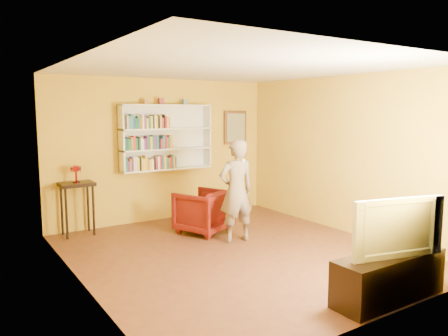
# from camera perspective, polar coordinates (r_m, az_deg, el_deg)

# --- Properties ---
(room_shell) EXTENTS (5.30, 5.80, 2.88)m
(room_shell) POSITION_cam_1_polar(r_m,az_deg,el_deg) (6.36, 1.74, -2.29)
(room_shell) COLOR #4F2A19
(room_shell) RESTS_ON ground
(bookshelf) EXTENTS (1.80, 0.29, 1.23)m
(bookshelf) POSITION_cam_1_polar(r_m,az_deg,el_deg) (8.38, -7.69, 3.97)
(bookshelf) COLOR white
(bookshelf) RESTS_ON room_shell
(books_row_lower) EXTENTS (1.00, 0.19, 0.27)m
(books_row_lower) POSITION_cam_1_polar(r_m,az_deg,el_deg) (8.18, -9.55, 0.60)
(books_row_lower) COLOR #216279
(books_row_lower) RESTS_ON bookshelf
(books_row_middle) EXTENTS (0.92, 0.19, 0.26)m
(books_row_middle) POSITION_cam_1_polar(r_m,az_deg,el_deg) (8.13, -9.88, 3.23)
(books_row_middle) COLOR #186C2B
(books_row_middle) RESTS_ON bookshelf
(books_row_upper) EXTENTS (0.88, 0.19, 0.27)m
(books_row_upper) POSITION_cam_1_polar(r_m,az_deg,el_deg) (8.10, -10.11, 5.90)
(books_row_upper) COLOR black
(books_row_upper) RESTS_ON bookshelf
(ornament_left) EXTENTS (0.07, 0.07, 0.10)m
(ornament_left) POSITION_cam_1_polar(r_m,az_deg,el_deg) (8.15, -10.18, 8.55)
(ornament_left) COLOR #A56D2F
(ornament_left) RESTS_ON bookshelf
(ornament_centre) EXTENTS (0.09, 0.09, 0.12)m
(ornament_centre) POSITION_cam_1_polar(r_m,az_deg,el_deg) (8.27, -8.24, 8.63)
(ornament_centre) COLOR maroon
(ornament_centre) RESTS_ON bookshelf
(ornament_right) EXTENTS (0.08, 0.08, 0.10)m
(ornament_right) POSITION_cam_1_polar(r_m,az_deg,el_deg) (8.49, -5.19, 8.59)
(ornament_right) COLOR slate
(ornament_right) RESTS_ON bookshelf
(framed_painting) EXTENTS (0.55, 0.05, 0.70)m
(framed_painting) POSITION_cam_1_polar(r_m,az_deg,el_deg) (9.24, 1.49, 5.32)
(framed_painting) COLOR #5A3519
(framed_painting) RESTS_ON room_shell
(console_table) EXTENTS (0.55, 0.42, 0.91)m
(console_table) POSITION_cam_1_polar(r_m,az_deg,el_deg) (7.75, -18.67, -2.93)
(console_table) COLOR black
(console_table) RESTS_ON ground
(ruby_lustre) EXTENTS (0.18, 0.18, 0.29)m
(ruby_lustre) POSITION_cam_1_polar(r_m,az_deg,el_deg) (7.69, -18.78, -0.26)
(ruby_lustre) COLOR #990D0F
(ruby_lustre) RESTS_ON console_table
(armchair) EXTENTS (1.04, 1.06, 0.74)m
(armchair) POSITION_cam_1_polar(r_m,az_deg,el_deg) (7.58, -2.70, -5.68)
(armchair) COLOR #4A0505
(armchair) RESTS_ON ground
(person) EXTENTS (0.64, 0.46, 1.65)m
(person) POSITION_cam_1_polar(r_m,az_deg,el_deg) (6.98, 1.62, -3.01)
(person) COLOR #746455
(person) RESTS_ON ground
(game_remote) EXTENTS (0.04, 0.15, 0.04)m
(game_remote) POSITION_cam_1_polar(r_m,az_deg,el_deg) (6.56, 2.22, 1.06)
(game_remote) COLOR white
(game_remote) RESTS_ON person
(tv_cabinet) EXTENTS (1.45, 0.43, 0.52)m
(tv_cabinet) POSITION_cam_1_polar(r_m,az_deg,el_deg) (5.32, 20.74, -13.17)
(tv_cabinet) COLOR black
(tv_cabinet) RESTS_ON ground
(television) EXTENTS (1.14, 0.41, 0.66)m
(television) POSITION_cam_1_polar(r_m,az_deg,el_deg) (5.15, 21.04, -7.04)
(television) COLOR black
(television) RESTS_ON tv_cabinet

